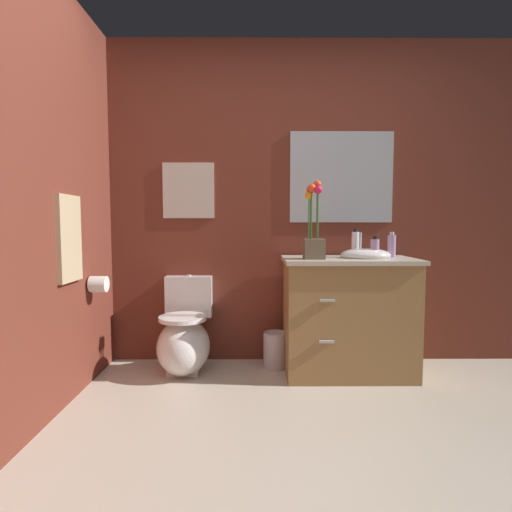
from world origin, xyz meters
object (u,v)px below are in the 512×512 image
flower_vase (314,232)px  trash_bin (275,350)px  vanity_cabinet (348,314)px  lotion_bottle (375,248)px  toilet_paper_roll (99,284)px  wall_poster (188,191)px  soap_bottle (355,244)px  toilet (185,339)px  hand_wash_bottle (392,246)px  hanging_towel (69,239)px  wall_mirror (341,177)px

flower_vase → trash_bin: flower_vase is taller
vanity_cabinet → flower_vase: (-0.27, -0.09, 0.60)m
lotion_bottle → toilet_paper_roll: bearing=-176.0°
wall_poster → flower_vase: bearing=-22.3°
flower_vase → wall_poster: bearing=157.7°
soap_bottle → lotion_bottle: soap_bottle is taller
toilet → lotion_bottle: lotion_bottle is taller
toilet → wall_poster: bearing=90.0°
lotion_bottle → hand_wash_bottle: (0.16, 0.11, 0.01)m
hanging_towel → soap_bottle: bearing=15.0°
wall_poster → soap_bottle: bearing=-12.2°
toilet → flower_vase: bearing=-6.9°
trash_bin → hanging_towel: (-1.27, -0.57, 0.86)m
trash_bin → toilet_paper_roll: 1.36m
toilet → lotion_bottle: bearing=-2.6°
flower_vase → soap_bottle: (0.32, 0.11, -0.09)m
flower_vase → toilet_paper_roll: bearing=-176.7°
hand_wash_bottle → toilet_paper_roll: hand_wash_bottle is taller
soap_bottle → lotion_bottle: (0.12, -0.06, -0.03)m
trash_bin → wall_poster: (-0.67, 0.19, 1.21)m
toilet → hanging_towel: 1.08m
flower_vase → soap_bottle: flower_vase is taller
flower_vase → lotion_bottle: (0.44, 0.05, -0.12)m
vanity_cabinet → wall_mirror: (-0.00, 0.29, 1.02)m
toilet_paper_roll → hanging_towel: bearing=-100.5°
trash_bin → hanging_towel: size_ratio=0.52×
toilet → lotion_bottle: size_ratio=4.32×
soap_bottle → wall_mirror: (-0.05, 0.27, 0.51)m
wall_mirror → toilet_paper_roll: bearing=-165.0°
toilet → hanging_towel: hanging_towel is taller
lotion_bottle → wall_poster: (-1.37, 0.33, 0.43)m
lotion_bottle → wall_poster: size_ratio=0.37×
flower_vase → hanging_towel: 1.57m
lotion_bottle → hanging_towel: bearing=-167.6°
flower_vase → wall_mirror: size_ratio=0.68×
soap_bottle → hand_wash_bottle: size_ratio=1.14×
vanity_cabinet → hand_wash_bottle: bearing=13.3°
lotion_bottle → trash_bin: size_ratio=0.59×
vanity_cabinet → wall_poster: (-1.19, 0.29, 0.91)m
trash_bin → wall_poster: 1.40m
vanity_cabinet → lotion_bottle: 0.51m
wall_poster → hand_wash_bottle: bearing=-8.1°
toilet → vanity_cabinet: bearing=-1.3°
hand_wash_bottle → flower_vase: bearing=-164.7°
vanity_cabinet → hand_wash_bottle: 0.60m
wall_mirror → vanity_cabinet: bearing=-89.5°
lotion_bottle → wall_mirror: wall_mirror is taller
toilet → flower_vase: 1.22m
toilet → lotion_bottle: (1.37, -0.06, 0.67)m
hand_wash_bottle → wall_mirror: (-0.33, 0.22, 0.52)m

